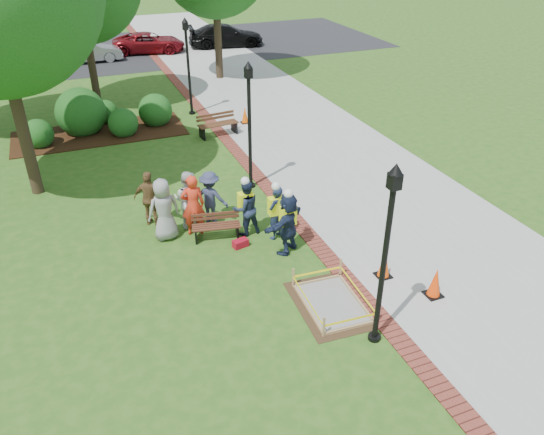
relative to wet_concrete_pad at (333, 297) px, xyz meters
name	(u,v)px	position (x,y,z in m)	size (l,w,h in m)	color
ground	(271,276)	(-0.94, 1.60, -0.23)	(100.00, 100.00, 0.00)	#285116
sidewalk	(292,124)	(4.06, 11.60, -0.22)	(6.00, 60.00, 0.02)	#9E9E99
brick_edging	(222,134)	(0.81, 11.60, -0.22)	(0.50, 60.00, 0.03)	maroon
mulch_bed	(100,133)	(-3.94, 13.60, -0.21)	(7.00, 3.00, 0.05)	#381E0F
parking_lot	(121,51)	(-0.94, 28.60, -0.23)	(36.00, 12.00, 0.01)	black
wet_concrete_pad	(333,297)	(0.00, 0.00, 0.00)	(1.82, 2.39, 0.55)	#47331E
bench_near	(216,231)	(-1.72, 3.87, 0.00)	(1.43, 0.72, 0.74)	brown
bench_far	(218,129)	(0.66, 11.53, 0.05)	(1.72, 0.74, 0.90)	brown
cone_front	(435,283)	(2.45, -0.63, 0.15)	(0.41, 0.41, 0.80)	black
cone_back	(384,265)	(1.74, 0.50, 0.14)	(0.39, 0.39, 0.77)	black
cone_far	(245,116)	(2.18, 12.51, 0.11)	(0.37, 0.37, 0.72)	black
toolbox	(240,243)	(-1.23, 3.21, -0.13)	(0.43, 0.24, 0.22)	maroon
lamp_near	(386,245)	(0.31, -1.40, 2.25)	(0.28, 0.28, 4.26)	black
lamp_mid	(249,117)	(0.31, 6.60, 2.25)	(0.28, 0.28, 4.26)	black
lamp_far	(188,60)	(0.31, 14.60, 2.25)	(0.28, 0.28, 4.26)	black
shrub_a	(41,146)	(-6.29, 13.10, -0.23)	(1.20, 1.20, 1.20)	#144815
shrub_b	(85,132)	(-4.53, 14.01, -0.23)	(2.06, 2.06, 2.06)	#144815
shrub_c	(125,135)	(-2.98, 13.07, -0.23)	(1.23, 1.23, 1.23)	#144815
shrub_d	(157,124)	(-1.47, 13.86, -0.23)	(1.46, 1.46, 1.46)	#144815
shrub_e	(107,122)	(-3.50, 14.91, -0.23)	(1.09, 1.09, 1.09)	#144815
casual_person_a	(164,210)	(-3.05, 4.45, 0.69)	(0.63, 0.45, 1.85)	gray
casual_person_b	(193,205)	(-2.22, 4.40, 0.70)	(0.64, 0.45, 1.86)	red
casual_person_c	(188,200)	(-2.27, 4.80, 0.67)	(0.68, 0.64, 1.80)	silver
casual_person_d	(150,199)	(-3.26, 5.36, 0.62)	(0.65, 0.58, 1.72)	brown
casual_person_e	(210,198)	(-1.59, 4.84, 0.59)	(0.63, 0.58, 1.65)	#313656
hivis_worker_a	(288,221)	(-0.08, 2.53, 0.71)	(0.67, 0.62, 1.92)	#151F38
hivis_worker_b	(276,210)	(-0.12, 3.30, 0.65)	(0.61, 0.58, 1.77)	#182240
hivis_worker_c	(246,206)	(-0.83, 3.82, 0.67)	(0.57, 0.40, 1.83)	#192B42
parked_car_b	(91,62)	(-3.10, 26.22, -0.23)	(4.26, 1.85, 1.39)	gray
parked_car_c	(150,53)	(0.76, 27.35, -0.23)	(4.26, 1.85, 1.39)	maroon
parked_car_d	(226,46)	(5.97, 27.20, -0.23)	(4.89, 2.13, 1.60)	black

